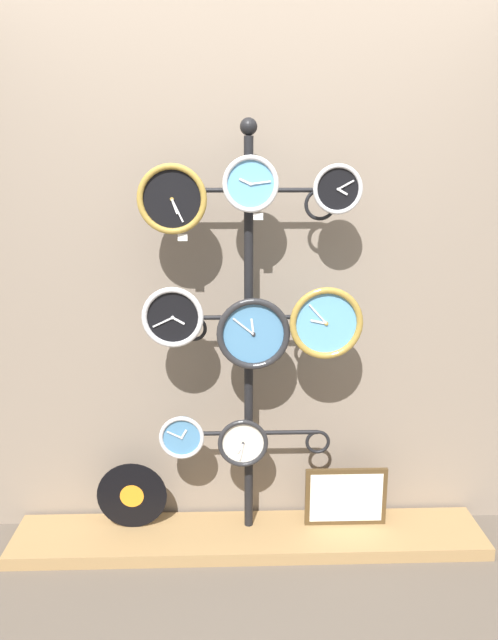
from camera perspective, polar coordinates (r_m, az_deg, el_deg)
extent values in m
plane|color=brown|center=(2.84, 0.26, -23.59)|extent=(12.00, 12.00, 0.00)
cube|color=gray|center=(2.85, -0.14, 7.24)|extent=(4.40, 0.04, 2.80)
cube|color=#9E7A4C|center=(3.11, 0.01, -19.23)|extent=(2.20, 0.36, 0.06)
cylinder|color=black|center=(3.17, -0.03, -18.95)|extent=(0.37, 0.37, 0.02)
cylinder|color=black|center=(2.78, -0.03, -2.69)|extent=(0.04, 0.04, 1.83)
sphere|color=black|center=(2.67, -0.04, 17.28)|extent=(0.07, 0.07, 0.07)
cylinder|color=black|center=(2.67, -3.36, 11.76)|extent=(0.30, 0.02, 0.02)
torus|color=black|center=(2.68, -6.64, 10.42)|extent=(0.14, 0.02, 0.14)
cylinder|color=black|center=(2.68, 3.28, 11.77)|extent=(0.30, 0.02, 0.02)
torus|color=black|center=(2.70, 6.52, 10.45)|extent=(0.14, 0.02, 0.14)
cylinder|color=black|center=(2.74, -2.55, 0.23)|extent=(0.24, 0.02, 0.02)
torus|color=black|center=(2.76, -5.05, -0.78)|extent=(0.11, 0.02, 0.11)
cylinder|color=black|center=(2.75, 2.48, 0.27)|extent=(0.24, 0.02, 0.02)
torus|color=black|center=(2.77, 4.95, -0.70)|extent=(0.11, 0.02, 0.11)
cylinder|color=black|center=(2.92, -3.24, -10.31)|extent=(0.32, 0.02, 0.02)
torus|color=black|center=(2.95, -6.41, -11.20)|extent=(0.12, 0.02, 0.12)
cylinder|color=black|center=(2.93, 3.16, -10.23)|extent=(0.32, 0.02, 0.02)
torus|color=black|center=(2.97, 6.30, -11.02)|extent=(0.12, 0.02, 0.12)
cylinder|color=black|center=(2.60, -7.03, 10.92)|extent=(0.26, 0.02, 0.26)
torus|color=#A58438|center=(2.59, -7.07, 10.91)|extent=(0.29, 0.03, 0.29)
cylinder|color=#A58438|center=(2.59, -7.06, 10.91)|extent=(0.02, 0.01, 0.02)
cube|color=silver|center=(2.59, -6.81, 10.26)|extent=(0.03, 0.00, 0.06)
cube|color=silver|center=(2.59, -6.56, 9.90)|extent=(0.05, 0.00, 0.09)
cylinder|color=#60A8DB|center=(2.59, 0.14, 12.34)|extent=(0.21, 0.02, 0.21)
torus|color=silver|center=(2.58, 0.15, 12.33)|extent=(0.23, 0.02, 0.23)
cylinder|color=silver|center=(2.58, 0.15, 12.33)|extent=(0.01, 0.01, 0.01)
cube|color=silver|center=(2.58, -0.37, 12.56)|extent=(0.05, 0.00, 0.03)
cube|color=silver|center=(2.58, 1.07, 12.45)|extent=(0.08, 0.00, 0.02)
cylinder|color=black|center=(2.63, 8.09, 11.77)|extent=(0.19, 0.02, 0.19)
torus|color=silver|center=(2.62, 8.14, 11.76)|extent=(0.20, 0.02, 0.20)
cylinder|color=silver|center=(2.62, 8.14, 11.76)|extent=(0.01, 0.01, 0.01)
cube|color=silver|center=(2.62, 8.57, 11.51)|extent=(0.04, 0.00, 0.03)
cube|color=silver|center=(2.62, 8.87, 12.12)|extent=(0.07, 0.00, 0.04)
cylinder|color=black|center=(2.64, -6.97, 0.30)|extent=(0.24, 0.02, 0.24)
torus|color=silver|center=(2.63, -7.00, 0.22)|extent=(0.26, 0.02, 0.26)
cylinder|color=silver|center=(2.63, -7.00, 0.23)|extent=(0.01, 0.01, 0.01)
cube|color=silver|center=(2.63, -6.46, -0.07)|extent=(0.05, 0.00, 0.04)
cube|color=silver|center=(2.63, -7.90, -0.21)|extent=(0.09, 0.00, 0.05)
cylinder|color=#4C84B2|center=(2.67, 0.39, -1.21)|extent=(0.29, 0.02, 0.29)
torus|color=#262628|center=(2.66, 0.41, -1.31)|extent=(0.32, 0.03, 0.32)
cylinder|color=#262628|center=(2.66, 0.41, -1.30)|extent=(0.02, 0.01, 0.02)
cube|color=silver|center=(2.65, 0.31, -0.59)|extent=(0.02, 0.00, 0.07)
cube|color=silver|center=(2.64, -0.53, -0.58)|extent=(0.09, 0.00, 0.08)
cylinder|color=#60A8DB|center=(2.67, 7.04, -0.23)|extent=(0.29, 0.02, 0.29)
torus|color=#A58438|center=(2.66, 7.09, -0.31)|extent=(0.31, 0.03, 0.31)
cylinder|color=#A58438|center=(2.66, 7.09, -0.31)|extent=(0.02, 0.01, 0.02)
cube|color=silver|center=(2.65, 6.38, -0.17)|extent=(0.07, 0.00, 0.02)
cube|color=silver|center=(2.64, 6.32, 0.54)|extent=(0.08, 0.00, 0.09)
cylinder|color=#4C84B2|center=(2.86, -6.16, -10.54)|extent=(0.18, 0.02, 0.18)
torus|color=silver|center=(2.85, -6.18, -10.66)|extent=(0.20, 0.02, 0.20)
cylinder|color=silver|center=(2.85, -6.18, -10.66)|extent=(0.01, 0.01, 0.01)
cube|color=silver|center=(2.84, -5.97, -10.32)|extent=(0.03, 0.00, 0.04)
cube|color=silver|center=(2.84, -6.85, -10.38)|extent=(0.07, 0.00, 0.04)
cylinder|color=silver|center=(2.87, -0.56, -11.09)|extent=(0.21, 0.02, 0.21)
torus|color=#262628|center=(2.85, -0.55, -11.22)|extent=(0.23, 0.02, 0.23)
cylinder|color=#262628|center=(2.85, -0.55, -11.22)|extent=(0.01, 0.01, 0.01)
cube|color=silver|center=(2.86, -0.80, -11.62)|extent=(0.03, 0.00, 0.05)
cube|color=silver|center=(2.87, -0.71, -11.96)|extent=(0.02, 0.00, 0.08)
cylinder|color=black|center=(3.09, -10.65, -15.51)|extent=(0.33, 0.01, 0.33)
cylinder|color=orange|center=(3.09, -10.66, -15.55)|extent=(0.11, 0.00, 0.11)
cube|color=#4C381E|center=(3.11, 8.84, -15.67)|extent=(0.39, 0.02, 0.29)
cube|color=white|center=(3.10, 8.88, -15.77)|extent=(0.34, 0.00, 0.24)
cube|color=white|center=(2.60, -6.09, 7.51)|extent=(0.04, 0.00, 0.03)
cube|color=white|center=(2.59, 0.85, 9.44)|extent=(0.04, 0.00, 0.03)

